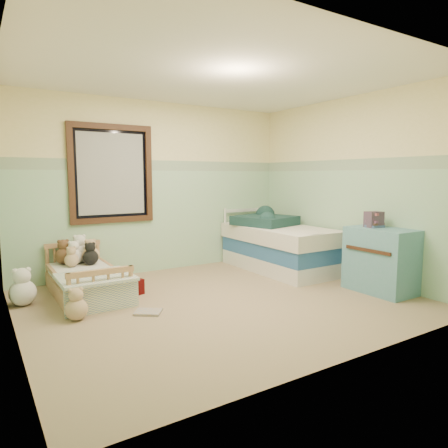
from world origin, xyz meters
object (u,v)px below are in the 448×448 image
toddler_bed_frame (86,288)px  red_pillow (128,287)px  plush_floor_tan (76,309)px  dresser (381,260)px  twin_bed_frame (279,262)px  floor_book (148,312)px  plush_floor_cream (23,293)px

toddler_bed_frame → red_pillow: red_pillow is taller
plush_floor_tan → dresser: (3.39, -0.96, 0.28)m
twin_bed_frame → plush_floor_tan: bearing=-168.9°
toddler_bed_frame → floor_book: (0.39, -1.01, -0.08)m
plush_floor_tan → dresser: size_ratio=0.28×
plush_floor_tan → plush_floor_cream: bearing=116.9°
red_pillow → toddler_bed_frame: bearing=150.0°
toddler_bed_frame → floor_book: 1.08m
plush_floor_tan → dresser: dresser is taller
plush_floor_tan → red_pillow: plush_floor_tan is taller
plush_floor_tan → red_pillow: (0.72, 0.57, -0.02)m
twin_bed_frame → red_pillow: twin_bed_frame is taller
plush_floor_cream → twin_bed_frame: 3.50m
plush_floor_cream → floor_book: (1.07, -0.97, -0.13)m
red_pillow → floor_book: 0.76m
plush_floor_tan → floor_book: size_ratio=0.83×
plush_floor_cream → plush_floor_tan: (0.40, -0.79, -0.03)m
plush_floor_cream → toddler_bed_frame: bearing=2.7°
plush_floor_cream → dresser: dresser is taller
plush_floor_cream → dresser: size_ratio=0.36×
toddler_bed_frame → red_pillow: size_ratio=4.82×
floor_book → twin_bed_frame: bearing=53.8°
plush_floor_tan → floor_book: (0.67, -0.19, -0.10)m
plush_floor_tan → red_pillow: 0.92m
plush_floor_cream → red_pillow: 1.14m
red_pillow → floor_book: bearing=-93.5°
dresser → floor_book: 2.85m
dresser → twin_bed_frame: bearing=100.6°
toddler_bed_frame → plush_floor_tan: size_ratio=6.36×
dresser → floor_book: dresser is taller
floor_book → dresser: bearing=19.7°
twin_bed_frame → red_pillow: size_ratio=6.17×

